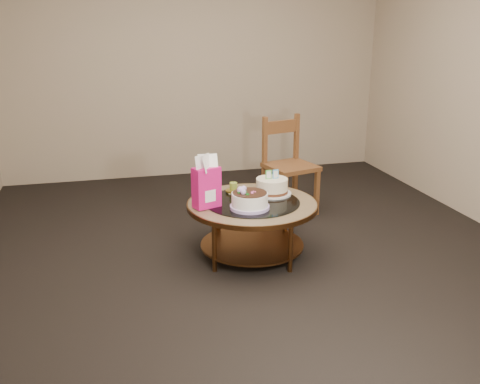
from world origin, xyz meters
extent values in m
plane|color=black|center=(0.00, 0.00, 0.00)|extent=(5.00, 5.00, 0.00)
cube|color=tan|center=(0.00, 2.50, 1.30)|extent=(4.50, 0.02, 2.60)
cube|color=tan|center=(0.00, -2.50, 1.30)|extent=(4.50, 0.02, 2.60)
cylinder|color=brown|center=(0.35, 0.20, 0.21)|extent=(0.04, 0.04, 0.42)
cylinder|color=brown|center=(-0.20, 0.35, 0.21)|extent=(0.04, 0.04, 0.42)
cylinder|color=brown|center=(-0.35, -0.20, 0.21)|extent=(0.04, 0.04, 0.42)
cylinder|color=brown|center=(0.20, -0.35, 0.21)|extent=(0.04, 0.04, 0.42)
cylinder|color=brown|center=(0.00, 0.00, 0.10)|extent=(0.82, 0.82, 0.02)
cylinder|color=brown|center=(0.00, 0.00, 0.43)|extent=(1.02, 1.02, 0.04)
cylinder|color=olive|center=(0.00, 0.00, 0.45)|extent=(1.00, 1.00, 0.01)
cylinder|color=black|center=(0.00, 0.00, 0.45)|extent=(0.74, 0.74, 0.01)
cylinder|color=#B99DDF|center=(-0.06, -0.14, 0.47)|extent=(0.30, 0.30, 0.02)
cylinder|color=white|center=(-0.06, -0.14, 0.52)|extent=(0.27, 0.27, 0.12)
cylinder|color=black|center=(-0.06, -0.14, 0.58)|extent=(0.26, 0.26, 0.01)
sphere|color=#B99DDF|center=(-0.13, -0.13, 0.60)|extent=(0.05, 0.05, 0.05)
sphere|color=#B99DDF|center=(-0.10, -0.10, 0.60)|extent=(0.05, 0.05, 0.05)
sphere|color=#B99DDF|center=(-0.12, -0.17, 0.60)|extent=(0.04, 0.04, 0.04)
cone|color=#1D7023|center=(-0.09, -0.13, 0.59)|extent=(0.04, 0.04, 0.03)
cone|color=#1D7023|center=(-0.15, -0.15, 0.59)|extent=(0.03, 0.04, 0.03)
cone|color=#1D7023|center=(-0.09, -0.08, 0.59)|extent=(0.03, 0.03, 0.03)
cone|color=#1D7023|center=(-0.09, -0.19, 0.59)|extent=(0.03, 0.04, 0.03)
cylinder|color=silver|center=(0.20, 0.15, 0.46)|extent=(0.32, 0.32, 0.01)
cylinder|color=#4A2515|center=(0.20, 0.15, 0.48)|extent=(0.26, 0.26, 0.02)
cylinder|color=beige|center=(0.20, 0.15, 0.54)|extent=(0.25, 0.25, 0.10)
cube|color=#4EB74F|center=(0.17, 0.15, 0.62)|extent=(0.05, 0.01, 0.07)
cube|color=silver|center=(0.17, 0.15, 0.62)|extent=(0.04, 0.01, 0.06)
cube|color=#42A1E1|center=(0.23, 0.15, 0.62)|extent=(0.05, 0.01, 0.07)
cube|color=silver|center=(0.23, 0.15, 0.62)|extent=(0.04, 0.01, 0.06)
cube|color=#EE168F|center=(-0.37, -0.03, 0.61)|extent=(0.22, 0.17, 0.31)
cube|color=white|center=(-0.37, -0.03, 0.56)|extent=(0.12, 0.14, 0.09)
cube|color=#EBCD61|center=(-0.09, 0.26, 0.46)|extent=(0.11, 0.11, 0.01)
cylinder|color=gold|center=(-0.09, 0.26, 0.47)|extent=(0.13, 0.13, 0.01)
cylinder|color=olive|center=(-0.09, 0.26, 0.51)|extent=(0.06, 0.06, 0.06)
cylinder|color=black|center=(-0.09, 0.26, 0.55)|extent=(0.00, 0.00, 0.01)
cube|color=brown|center=(0.63, 0.89, 0.46)|extent=(0.52, 0.52, 0.04)
cube|color=brown|center=(0.50, 0.67, 0.23)|extent=(0.05, 0.05, 0.46)
cube|color=brown|center=(0.86, 0.76, 0.23)|extent=(0.05, 0.05, 0.46)
cube|color=brown|center=(0.41, 1.02, 0.23)|extent=(0.05, 0.05, 0.46)
cube|color=brown|center=(0.76, 1.12, 0.23)|extent=(0.05, 0.05, 0.46)
cube|color=brown|center=(0.41, 1.02, 0.69)|extent=(0.05, 0.05, 0.47)
cube|color=brown|center=(0.76, 1.12, 0.69)|extent=(0.05, 0.05, 0.47)
cube|color=brown|center=(0.58, 1.07, 0.82)|extent=(0.36, 0.12, 0.12)
camera|label=1|loc=(-1.06, -3.78, 1.81)|focal=40.00mm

